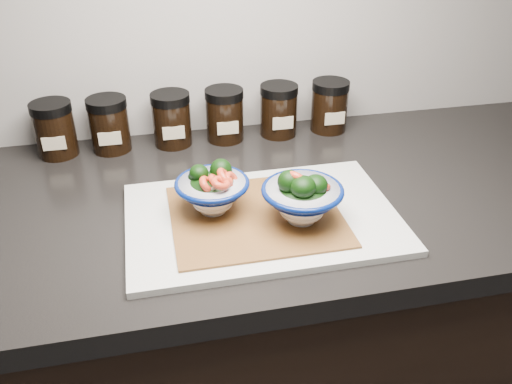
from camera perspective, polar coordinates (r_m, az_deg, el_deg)
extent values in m
cube|color=black|center=(1.29, -4.30, -18.80)|extent=(3.43, 0.58, 0.86)
cube|color=black|center=(0.99, -5.31, -1.73)|extent=(3.50, 0.60, 0.04)
cube|color=beige|center=(0.91, 0.66, -2.76)|extent=(0.45, 0.30, 0.01)
cube|color=brown|center=(0.90, 0.00, -2.50)|extent=(0.28, 0.24, 0.00)
cylinder|color=white|center=(0.91, -4.53, -1.69)|extent=(0.04, 0.04, 0.01)
ellipsoid|color=white|center=(0.91, -4.57, -0.97)|extent=(0.07, 0.07, 0.03)
torus|color=#051552|center=(0.89, -4.66, 0.90)|extent=(0.12, 0.12, 0.01)
torus|color=#051552|center=(0.89, -4.62, 0.20)|extent=(0.10, 0.10, 0.00)
ellipsoid|color=black|center=(0.89, -4.63, 0.40)|extent=(0.09, 0.09, 0.04)
ellipsoid|color=black|center=(0.89, -6.04, 2.02)|extent=(0.03, 0.03, 0.03)
cylinder|color=#477233|center=(0.90, -6.00, 1.40)|extent=(0.01, 0.01, 0.02)
ellipsoid|color=black|center=(0.90, -6.02, 1.49)|extent=(0.04, 0.04, 0.03)
cylinder|color=#477233|center=(0.91, -5.98, 0.77)|extent=(0.02, 0.01, 0.03)
ellipsoid|color=black|center=(0.91, -3.71, 2.27)|extent=(0.04, 0.04, 0.04)
cylinder|color=#477233|center=(0.91, -3.68, 1.54)|extent=(0.01, 0.01, 0.03)
torus|color=#D85228|center=(0.88, -2.61, 1.13)|extent=(0.04, 0.04, 0.05)
torus|color=#D85228|center=(0.88, -3.28, 1.58)|extent=(0.04, 0.05, 0.05)
torus|color=#D85228|center=(0.87, -5.21, 0.79)|extent=(0.04, 0.05, 0.05)
torus|color=#D85228|center=(0.88, -4.22, 1.05)|extent=(0.04, 0.04, 0.04)
torus|color=#D85228|center=(0.86, -3.75, 0.95)|extent=(0.05, 0.05, 0.03)
cylinder|color=#CCBC8E|center=(0.89, -5.61, 1.85)|extent=(0.02, 0.02, 0.01)
cylinder|color=#CCBC8E|center=(0.86, -4.52, 0.54)|extent=(0.02, 0.02, 0.01)
cylinder|color=white|center=(0.89, 4.78, -2.63)|extent=(0.05, 0.05, 0.01)
ellipsoid|color=white|center=(0.88, 4.82, -1.85)|extent=(0.07, 0.07, 0.03)
torus|color=#051552|center=(0.86, 4.93, 0.19)|extent=(0.13, 0.13, 0.01)
torus|color=#051552|center=(0.87, 4.89, -0.57)|extent=(0.11, 0.11, 0.00)
ellipsoid|color=black|center=(0.87, 4.90, -0.36)|extent=(0.10, 0.10, 0.04)
ellipsoid|color=black|center=(0.84, 4.97, 0.56)|extent=(0.04, 0.04, 0.03)
cylinder|color=#477233|center=(0.84, 4.92, -0.28)|extent=(0.02, 0.01, 0.03)
ellipsoid|color=black|center=(0.85, 3.52, 1.09)|extent=(0.04, 0.04, 0.04)
cylinder|color=#477233|center=(0.85, 3.49, 0.33)|extent=(0.01, 0.01, 0.02)
ellipsoid|color=black|center=(0.85, 4.39, 0.81)|extent=(0.03, 0.03, 0.03)
cylinder|color=#477233|center=(0.86, 4.36, 0.18)|extent=(0.01, 0.01, 0.02)
ellipsoid|color=black|center=(0.85, 6.29, 0.73)|extent=(0.04, 0.04, 0.03)
cylinder|color=#477233|center=(0.86, 6.24, -0.06)|extent=(0.01, 0.02, 0.03)
torus|color=#D85228|center=(0.86, 6.70, 0.74)|extent=(0.05, 0.05, 0.04)
torus|color=#D85228|center=(0.85, 4.11, 1.43)|extent=(0.05, 0.04, 0.05)
torus|color=#D85228|center=(0.85, 5.87, 0.43)|extent=(0.05, 0.05, 0.03)
cylinder|color=#CCBC8E|center=(0.85, 4.60, 0.58)|extent=(0.02, 0.02, 0.01)
cylinder|color=black|center=(1.18, -20.36, 5.82)|extent=(0.08, 0.08, 0.09)
cylinder|color=black|center=(1.16, -20.87, 8.34)|extent=(0.08, 0.08, 0.02)
cube|color=#C6B793|center=(1.15, -20.49, 4.80)|extent=(0.05, 0.00, 0.03)
cylinder|color=black|center=(1.17, -15.14, 6.47)|extent=(0.08, 0.08, 0.09)
cylinder|color=black|center=(1.14, -15.52, 9.03)|extent=(0.08, 0.08, 0.02)
cube|color=#C6B793|center=(1.13, -15.13, 5.45)|extent=(0.04, 0.00, 0.03)
cylinder|color=black|center=(1.16, -8.83, 7.17)|extent=(0.08, 0.08, 0.09)
cylinder|color=black|center=(1.14, -9.06, 9.76)|extent=(0.08, 0.08, 0.02)
cube|color=#C6B793|center=(1.13, -8.65, 6.17)|extent=(0.04, 0.00, 0.03)
cylinder|color=black|center=(1.17, -3.31, 7.72)|extent=(0.08, 0.08, 0.09)
cylinder|color=black|center=(1.15, -3.39, 10.29)|extent=(0.08, 0.08, 0.02)
cube|color=#C6B793|center=(1.14, -2.98, 6.74)|extent=(0.04, 0.00, 0.03)
cylinder|color=black|center=(1.20, 2.39, 8.20)|extent=(0.08, 0.08, 0.09)
cylinder|color=black|center=(1.18, 2.45, 10.74)|extent=(0.08, 0.08, 0.02)
cube|color=#C6B793|center=(1.16, 2.86, 7.25)|extent=(0.04, 0.00, 0.03)
cylinder|color=black|center=(1.23, 7.71, 8.58)|extent=(0.08, 0.08, 0.09)
cylinder|color=black|center=(1.21, 7.90, 11.05)|extent=(0.08, 0.08, 0.02)
cube|color=#C6B793|center=(1.20, 8.30, 7.66)|extent=(0.05, 0.00, 0.03)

